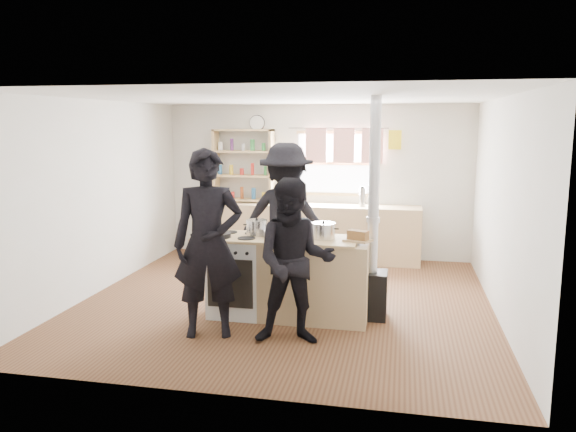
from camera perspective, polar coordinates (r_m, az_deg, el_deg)
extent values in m
cube|color=brown|center=(7.11, -0.24, -8.67)|extent=(5.00, 5.00, 0.01)
cube|color=tan|center=(9.11, 2.61, -1.65)|extent=(3.40, 0.55, 0.90)
cube|color=tan|center=(9.40, -4.49, 1.67)|extent=(1.00, 0.28, 0.03)
cube|color=tan|center=(9.36, -4.53, 4.10)|extent=(1.00, 0.28, 0.03)
cube|color=tan|center=(9.33, -4.56, 6.55)|extent=(1.00, 0.28, 0.03)
cube|color=tan|center=(9.32, -4.59, 8.70)|extent=(1.00, 0.28, 0.03)
cube|color=tan|center=(9.49, -7.34, 5.13)|extent=(0.04, 0.28, 1.20)
cube|color=tan|center=(9.22, -1.66, 5.08)|extent=(0.04, 0.28, 1.20)
cylinder|color=silver|center=(8.93, 7.57, 1.93)|extent=(0.10, 0.10, 0.29)
cube|color=silver|center=(6.57, -5.10, -6.09)|extent=(0.60, 0.60, 0.90)
cube|color=tan|center=(6.38, 2.72, -6.54)|extent=(1.20, 0.60, 0.90)
cube|color=tan|center=(6.35, -1.27, -2.29)|extent=(1.84, 0.64, 0.03)
cylinder|color=black|center=(6.38, -7.07, -1.94)|extent=(0.32, 0.32, 0.05)
cylinder|color=#366321|center=(6.38, -7.08, -1.81)|extent=(0.26, 0.26, 0.02)
cube|color=silver|center=(6.36, -0.99, -1.79)|extent=(0.39, 0.32, 0.08)
cube|color=brown|center=(6.36, -0.99, -1.59)|extent=(0.33, 0.28, 0.02)
cylinder|color=silver|center=(6.47, -3.19, -1.22)|extent=(0.24, 0.24, 0.16)
cylinder|color=silver|center=(6.45, -3.20, -0.45)|extent=(0.25, 0.25, 0.01)
sphere|color=black|center=(6.45, -3.20, -0.33)|extent=(0.03, 0.03, 0.03)
cylinder|color=#BABABD|center=(6.26, 3.63, -1.56)|extent=(0.26, 0.26, 0.17)
cylinder|color=#BABABD|center=(6.24, 3.63, -0.75)|extent=(0.27, 0.27, 0.01)
sphere|color=black|center=(6.24, 3.64, -0.63)|extent=(0.03, 0.03, 0.03)
cube|color=tan|center=(6.17, 7.11, -2.47)|extent=(0.34, 0.29, 0.02)
cube|color=olive|center=(6.16, 7.12, -1.93)|extent=(0.25, 0.19, 0.10)
cube|color=black|center=(6.53, 8.45, -7.91)|extent=(0.35, 0.35, 0.54)
cylinder|color=#ADADB2|center=(6.27, 8.73, 3.05)|extent=(0.12, 0.12, 1.96)
imported|color=black|center=(5.83, -8.11, -2.81)|extent=(0.82, 0.65, 1.96)
imported|color=black|center=(5.60, 0.68, -4.69)|extent=(0.91, 0.76, 1.68)
imported|color=black|center=(7.30, -0.20, -0.23)|extent=(1.35, 0.88, 1.96)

